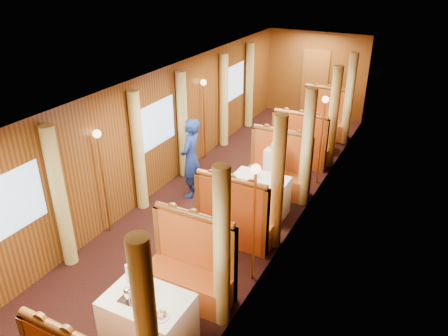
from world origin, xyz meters
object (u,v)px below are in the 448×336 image
Objects in this scene: teapot_right at (138,299)px; rose_vase_mid at (258,170)px; table_far at (313,135)px; banquette_far_aft at (324,121)px; banquette_far_fwd at (300,147)px; banquette_mid_aft at (278,173)px; teapot_back at (142,288)px; table_mid at (258,197)px; steward at (191,158)px; teapot_left at (128,296)px; rose_vase_far at (316,114)px; banquette_mid_fwd at (235,221)px; fruit_plate at (160,315)px; table_near at (149,322)px; passenger at (274,164)px; banquette_near_aft at (190,271)px; tea_tray at (134,299)px.

rose_vase_mid is (0.01, 3.62, 0.11)m from teapot_right.
banquette_far_aft is (0.00, 1.01, 0.05)m from table_far.
table_far is at bearing 90.00° from banquette_far_fwd.
banquette_mid_aft is at bearing -90.00° from banquette_far_fwd.
table_far is 6.95m from teapot_back.
table_mid is 1.02m from banquette_mid_aft.
teapot_left is at bearing 9.58° from steward.
table_far is 3.54m from rose_vase_mid.
rose_vase_mid and rose_vase_far have the same top height.
banquette_mid_fwd is 2.68m from fruit_plate.
banquette_far_aft is at bearing 90.00° from banquette_mid_aft.
rose_vase_mid is (0.08, 3.44, 0.11)m from teapot_back.
table_near is 0.53m from fruit_plate.
banquette_mid_aft is 0.81× the size of steward.
table_far is at bearing 90.00° from passenger.
banquette_near_aft is at bearing -90.00° from table_far.
teapot_right is (-0.04, -0.11, 0.44)m from table_near.
table_mid is at bearing -11.89° from rose_vase_mid.
teapot_right is 4.36m from passenger.
steward is (-1.51, -3.44, 0.46)m from table_far.
fruit_plate reaches higher than table_mid.
steward reaches higher than teapot_right.
passenger is at bearing 99.84° from teapot_left.
rose_vase_far is (0.02, 4.52, 0.50)m from banquette_mid_fwd.
tea_tray is (-0.12, -0.08, 0.38)m from table_near.
tea_tray is at bearing -91.11° from rose_vase_far.
banquette_far_fwd is (0.00, 1.47, 0.00)m from banquette_mid_aft.
banquette_mid_fwd is 6.04× the size of fruit_plate.
fruit_plate is (0.32, -2.64, 0.35)m from banquette_mid_fwd.
banquette_near_aft is 2.54m from rose_vase_mid.
tea_tray is 3.90m from steward.
banquette_far_fwd is at bearing -90.00° from banquette_far_aft.
table_mid is 3.46m from teapot_back.
banquette_far_fwd is 2.53m from rose_vase_mid.
table_near is at bearing -90.16° from rose_vase_far.
rose_vase_far is 0.22× the size of steward.
teapot_right is at bearing -90.87° from banquette_mid_fwd.
table_near is at bearing -90.00° from table_mid.
table_mid is 6.55× the size of teapot_right.
table_near is 0.78× the size of banquette_mid_fwd.
teapot_left is at bearing -156.53° from teapot_right.
banquette_mid_aft is 1.13m from rose_vase_mid.
banquette_far_fwd is at bearing 92.95° from fruit_plate.
teapot_back is 0.80× the size of fruit_plate.
tea_tray is 0.09m from teapot_left.
banquette_mid_aft reaches higher than teapot_left.
tea_tray is 0.20× the size of steward.
passenger reaches higher than teapot_back.
table_mid is 3.50m from table_far.
teapot_left is (-0.17, -8.13, 0.40)m from banquette_far_aft.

